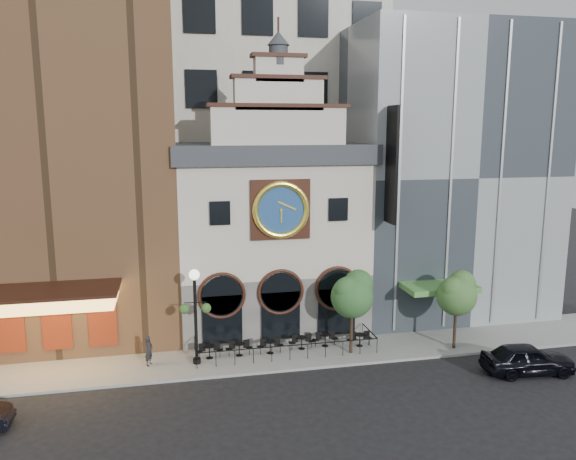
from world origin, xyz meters
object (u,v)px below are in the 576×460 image
at_px(car_right, 528,359).
at_px(tree_left, 353,293).
at_px(bistro_3, 302,342).
at_px(tree_right, 457,292).
at_px(bistro_5, 360,339).
at_px(lamppost, 195,306).
at_px(bistro_0, 209,351).
at_px(bistro_2, 270,346).
at_px(bistro_1, 239,348).
at_px(pedestrian, 149,351).
at_px(bistro_4, 325,339).

height_order(car_right, tree_left, tree_left).
height_order(bistro_3, tree_right, tree_right).
height_order(bistro_5, lamppost, lamppost).
xyz_separation_m(car_right, tree_right, (-2.29, 3.86, 2.80)).
bearing_deg(tree_left, bistro_3, 157.90).
bearing_deg(bistro_5, bistro_3, 175.30).
distance_m(bistro_0, bistro_2, 3.58).
bearing_deg(car_right, tree_left, 68.79).
distance_m(bistro_3, bistro_5, 3.60).
bearing_deg(bistro_2, lamppost, -173.09).
height_order(bistro_1, bistro_2, same).
distance_m(bistro_2, car_right, 14.44).
distance_m(bistro_3, tree_right, 9.79).
height_order(car_right, pedestrian, pedestrian).
bearing_deg(lamppost, pedestrian, 177.99).
xyz_separation_m(bistro_0, lamppost, (-0.76, -0.55, 2.94)).
relative_size(bistro_1, lamppost, 0.29).
relative_size(pedestrian, tree_left, 0.34).
relative_size(bistro_3, pedestrian, 0.92).
height_order(car_right, lamppost, lamppost).
height_order(bistro_2, car_right, car_right).
distance_m(bistro_0, car_right, 17.83).
bearing_deg(bistro_5, car_right, -34.04).
relative_size(bistro_0, bistro_3, 1.00).
bearing_deg(tree_right, lamppost, 176.49).
xyz_separation_m(bistro_3, car_right, (11.44, -5.60, 0.23)).
relative_size(bistro_2, bistro_4, 1.00).
xyz_separation_m(bistro_1, tree_right, (12.97, -1.52, 3.03)).
xyz_separation_m(bistro_3, bistro_5, (3.58, -0.29, 0.00)).
height_order(lamppost, tree_left, lamppost).
relative_size(car_right, lamppost, 0.90).
bearing_deg(bistro_4, tree_left, -44.88).
relative_size(car_right, tree_right, 1.04).
relative_size(bistro_2, pedestrian, 0.92).
relative_size(bistro_3, bistro_5, 1.00).
bearing_deg(tree_left, car_right, -27.32).
xyz_separation_m(bistro_5, car_right, (7.86, -5.31, 0.23)).
bearing_deg(bistro_5, lamppost, -177.12).
relative_size(bistro_3, tree_right, 0.33).
xyz_separation_m(bistro_1, car_right, (15.26, -5.38, 0.23)).
bearing_deg(car_right, pedestrian, 82.02).
relative_size(bistro_4, car_right, 0.32).
bearing_deg(car_right, lamppost, 80.96).
height_order(bistro_1, tree_right, tree_right).
relative_size(bistro_2, tree_right, 0.33).
bearing_deg(pedestrian, car_right, -77.52).
distance_m(car_right, tree_left, 10.18).
height_order(bistro_0, bistro_5, same).
bearing_deg(bistro_2, bistro_4, 6.59).
distance_m(bistro_2, bistro_4, 3.51).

